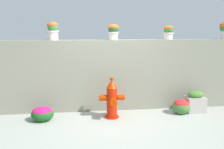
# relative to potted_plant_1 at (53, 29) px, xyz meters

# --- Properties ---
(ground_plane) EXTENTS (24.00, 24.00, 0.00)m
(ground_plane) POSITION_rel_potted_plant_1_xyz_m (1.37, -1.05, -1.95)
(ground_plane) COLOR #9B9F94
(stone_wall) EXTENTS (6.47, 0.30, 1.71)m
(stone_wall) POSITION_rel_potted_plant_1_xyz_m (1.37, -0.04, -1.10)
(stone_wall) COLOR gray
(stone_wall) RESTS_ON ground
(potted_plant_1) EXTENTS (0.28, 0.28, 0.42)m
(potted_plant_1) POSITION_rel_potted_plant_1_xyz_m (0.00, 0.00, 0.00)
(potted_plant_1) COLOR silver
(potted_plant_1) RESTS_ON stone_wall
(potted_plant_2) EXTENTS (0.26, 0.26, 0.38)m
(potted_plant_2) POSITION_rel_potted_plant_1_xyz_m (1.41, -0.03, -0.02)
(potted_plant_2) COLOR beige
(potted_plant_2) RESTS_ON stone_wall
(potted_plant_3) EXTENTS (0.26, 0.26, 0.35)m
(potted_plant_3) POSITION_rel_potted_plant_1_xyz_m (2.77, -0.00, -0.05)
(potted_plant_3) COLOR beige
(potted_plant_3) RESTS_ON stone_wall
(fire_hydrant) EXTENTS (0.57, 0.46, 0.91)m
(fire_hydrant) POSITION_rel_potted_plant_1_xyz_m (1.30, -0.66, -1.53)
(fire_hydrant) COLOR red
(fire_hydrant) RESTS_ON ground
(flower_bush_left) EXTENTS (0.48, 0.43, 0.32)m
(flower_bush_left) POSITION_rel_potted_plant_1_xyz_m (-0.23, -0.66, -1.79)
(flower_bush_left) COLOR #1A541D
(flower_bush_left) RESTS_ON ground
(flower_bush_right) EXTENTS (0.42, 0.38, 0.35)m
(flower_bush_right) POSITION_rel_potted_plant_1_xyz_m (2.95, -0.59, -1.77)
(flower_bush_right) COLOR #417637
(flower_bush_right) RESTS_ON ground
(planter_box) EXTENTS (0.45, 0.33, 0.51)m
(planter_box) POSITION_rel_potted_plant_1_xyz_m (3.33, -0.50, -1.71)
(planter_box) COLOR #ADA19B
(planter_box) RESTS_ON ground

